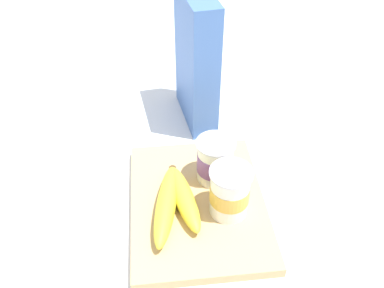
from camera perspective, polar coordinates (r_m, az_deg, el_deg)
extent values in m
plane|color=white|center=(0.76, 0.82, -8.95)|extent=(2.40, 2.40, 0.00)
cube|color=tan|center=(0.75, 0.82, -8.44)|extent=(0.31, 0.24, 0.02)
cube|color=#4770B7|center=(0.88, 0.63, 11.71)|extent=(0.18, 0.08, 0.29)
cylinder|color=white|center=(0.75, 3.26, -2.45)|extent=(0.07, 0.07, 0.08)
cylinder|color=#7A4C99|center=(0.75, 3.26, -2.45)|extent=(0.07, 0.07, 0.04)
cylinder|color=silver|center=(0.72, 3.39, 0.09)|extent=(0.07, 0.07, 0.00)
cylinder|color=white|center=(0.69, 5.33, -6.85)|extent=(0.07, 0.07, 0.09)
cylinder|color=gold|center=(0.69, 5.33, -6.85)|extent=(0.07, 0.07, 0.03)
cylinder|color=silver|center=(0.66, 5.58, -4.07)|extent=(0.07, 0.07, 0.00)
ellipsoid|color=yellow|center=(0.71, -3.67, -8.53)|extent=(0.19, 0.07, 0.04)
ellipsoid|color=yellow|center=(0.72, -1.12, -7.63)|extent=(0.16, 0.06, 0.03)
cylinder|color=brown|center=(0.78, -2.76, -3.82)|extent=(0.01, 0.01, 0.02)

